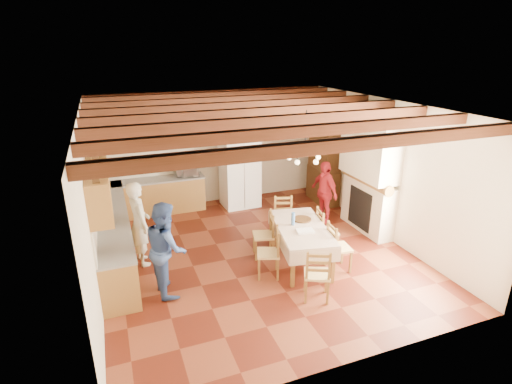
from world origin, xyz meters
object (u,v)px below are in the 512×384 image
Objects in this scene: chair_left_near at (268,252)px; chair_end_near at (317,273)px; chair_right_near at (339,247)px; chair_right_far at (327,231)px; hutch at (324,165)px; microwave at (187,170)px; refrigerator at (240,172)px; person_woman_blue at (166,248)px; chair_end_far at (284,219)px; person_man at (139,224)px; dining_table at (301,230)px; chair_left_far at (263,234)px; person_woman_red at (324,192)px.

chair_left_near is 1.00× the size of chair_end_near.
chair_right_near is 1.00× the size of chair_right_far.
microwave is at bearing 170.11° from hutch.
person_woman_blue is (-2.44, -3.32, -0.10)m from refrigerator.
chair_end_near is 2.26m from chair_end_far.
chair_end_near is (0.49, -0.95, 0.00)m from chair_left_near.
hutch is 2.17× the size of chair_right_near.
chair_end_near is at bearing -68.91° from microwave.
chair_end_near is 3.49m from person_man.
chair_end_far is (-0.43, 1.55, 0.00)m from chair_right_near.
person_man is (-2.13, 1.32, 0.36)m from chair_left_near.
dining_table is at bearing 116.17° from chair_right_far.
chair_end_near is at bearing -119.94° from person_woman_blue.
chair_right_near is 0.58× the size of person_woman_blue.
person_man is at bearing 12.21° from person_woman_blue.
chair_end_near is (0.30, -1.66, 0.00)m from chair_left_far.
person_woman_red reaches higher than chair_left_far.
chair_left_near is at bearing 115.50° from chair_right_far.
chair_left_far is at bearing -101.02° from refrigerator.
person_woman_red is at bearing 132.65° from chair_left_far.
dining_table is 2.01× the size of chair_right_far.
chair_left_far is at bearing -126.40° from chair_end_far.
hutch is at bearing -62.86° from person_woman_blue.
chair_end_far is (-0.57, 0.86, 0.00)m from chair_right_far.
dining_table is 2.58m from person_woman_blue.
hutch is at bearing -95.33° from chair_end_near.
chair_right_near is at bearing -125.04° from person_man.
chair_left_near is 2.53m from person_man.
chair_end_far is at bearing -50.44° from microwave.
person_woman_blue is at bearing -145.96° from hutch.
chair_left_near is at bearing -99.36° from person_woman_blue.
person_woman_blue is at bearing -76.00° from person_woman_red.
chair_end_far is 2.94m from person_woman_blue.
person_man is at bearing -165.27° from chair_end_far.
dining_table is 3.86m from microwave.
person_woman_blue reaches higher than microwave.
person_woman_red is at bearing -15.58° from chair_right_near.
chair_left_near is 3.87m from microwave.
chair_right_near is 4.56m from microwave.
chair_end_near is 0.63× the size of person_woman_red.
chair_left_near is 1.07m from chair_end_near.
chair_right_far is (-1.36, -2.55, -0.56)m from hutch.
refrigerator is 1.22× the size of person_woman_red.
dining_table is at bearing 124.91° from chair_left_near.
microwave is (-1.58, 2.50, 0.58)m from chair_end_far.
chair_right_near is 3.83m from person_man.
chair_end_far is at bearing -101.24° from person_man.
refrigerator is at bearing -62.09° from person_man.
person_woman_blue is (0.33, -1.15, -0.01)m from person_man.
chair_right_far is at bearing -114.98° from hutch.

